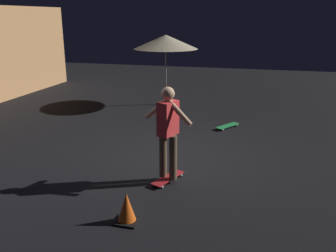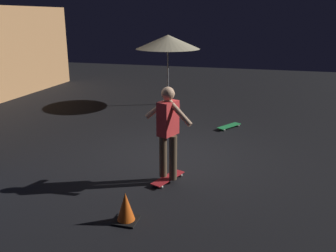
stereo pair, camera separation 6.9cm
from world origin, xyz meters
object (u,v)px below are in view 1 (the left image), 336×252
(skateboard_ridden, at_px, (168,178))
(traffic_cone, at_px, (127,209))
(patio_umbrella, at_px, (166,42))
(skateboard_spare, at_px, (228,126))
(skater, at_px, (168,127))

(skateboard_ridden, relative_size, traffic_cone, 1.74)
(patio_umbrella, xyz_separation_m, traffic_cone, (-7.25, -1.39, -1.86))
(patio_umbrella, height_order, skateboard_spare, patio_umbrella)
(skateboard_spare, height_order, skater, skater)
(skateboard_ridden, height_order, traffic_cone, traffic_cone)
(patio_umbrella, xyz_separation_m, skateboard_spare, (-2.21, -2.32, -2.02))
(skateboard_ridden, distance_m, traffic_cone, 1.49)
(skater, height_order, traffic_cone, skater)
(skateboard_ridden, xyz_separation_m, skateboard_spare, (3.57, -0.70, 0.00))
(patio_umbrella, height_order, skater, patio_umbrella)
(patio_umbrella, relative_size, skater, 1.38)
(skateboard_ridden, relative_size, skater, 0.48)
(skateboard_ridden, xyz_separation_m, traffic_cone, (-1.47, 0.23, 0.16))
(skateboard_spare, relative_size, skater, 0.46)
(skateboard_spare, xyz_separation_m, traffic_cone, (-5.04, 0.93, 0.16))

